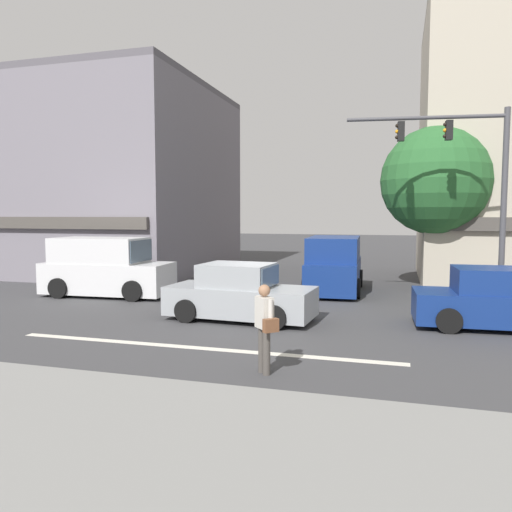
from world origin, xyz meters
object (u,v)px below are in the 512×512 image
Objects in this scene: traffic_light_mast at (471,175)px; sedan_approaching_near at (240,295)px; street_tree at (435,181)px; van_waiting_far at (334,266)px; pedestrian_foreground_with_bag at (265,323)px; van_crossing_rightbound at (105,268)px; utility_pole_near_left at (108,178)px; sedan_parked_curbside at (496,301)px.

traffic_light_mast is 1.48× the size of sedan_approaching_near.
street_tree is 1.34× the size of van_waiting_far.
sedan_approaching_near is 4.82m from pedestrian_foreground_with_bag.
pedestrian_foreground_with_bag is at bearing -89.93° from van_waiting_far.
van_crossing_rightbound is (-7.88, -3.16, 0.00)m from van_waiting_far.
utility_pole_near_left is at bearing 142.98° from sedan_approaching_near.
utility_pole_near_left is at bearing 160.53° from sedan_parked_curbside.
van_waiting_far is 6.08m from sedan_approaching_near.
sedan_parked_curbside is at bearing -46.04° from van_waiting_far.
sedan_approaching_near is (-6.36, -3.67, -3.46)m from traffic_light_mast.
utility_pole_near_left reaches higher than van_crossing_rightbound.
van_waiting_far is at bearing -1.13° from utility_pole_near_left.
van_crossing_rightbound is at bearing -60.06° from utility_pole_near_left.
traffic_light_mast is at bearing 96.80° from sedan_parked_curbside.
utility_pole_near_left is at bearing 170.85° from traffic_light_mast.
van_crossing_rightbound is at bearing 156.39° from sedan_approaching_near.
van_waiting_far reaches higher than sedan_parked_curbside.
utility_pole_near_left is 5.24× the size of pedestrian_foreground_with_bag.
traffic_light_mast is 9.77m from pedestrian_foreground_with_bag.
sedan_approaching_near is at bearing -108.25° from van_waiting_far.
utility_pole_near_left is at bearing 119.94° from van_crossing_rightbound.
van_waiting_far is at bearing 21.82° from van_crossing_rightbound.
utility_pole_near_left reaches higher than sedan_approaching_near.
van_waiting_far is at bearing 90.07° from pedestrian_foreground_with_bag.
street_tree reaches higher than sedan_parked_curbside.
utility_pole_near_left is at bearing 178.87° from van_waiting_far.
traffic_light_mast is at bearing -9.15° from utility_pole_near_left.
van_crossing_rightbound is 6.53m from sedan_approaching_near.
street_tree is 12.56m from pedestrian_foreground_with_bag.
sedan_approaching_near is (7.91, -5.96, -3.82)m from utility_pole_near_left.
street_tree is at bearing 5.09° from utility_pole_near_left.
pedestrian_foreground_with_bag is at bearing -132.48° from sedan_parked_curbside.
utility_pole_near_left is 1.87× the size of van_crossing_rightbound.
van_crossing_rightbound is at bearing 138.31° from pedestrian_foreground_with_bag.
van_waiting_far is (-4.45, 2.11, -3.17)m from traffic_light_mast.
traffic_light_mast is 3.71× the size of pedestrian_foreground_with_bag.
traffic_light_mast is (0.83, -3.49, -0.05)m from street_tree.
utility_pole_near_left reaches higher than van_waiting_far.
street_tree is 1.01× the size of traffic_light_mast.
pedestrian_foreground_with_bag is at bearing -66.56° from sedan_approaching_near.
pedestrian_foreground_with_bag is (-4.78, -5.22, 0.24)m from sedan_parked_curbside.
van_crossing_rightbound is (1.93, -3.35, -3.52)m from utility_pole_near_left.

